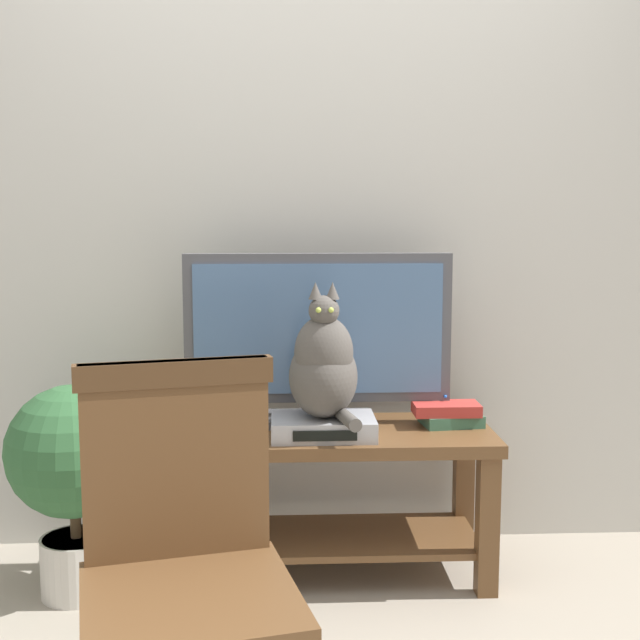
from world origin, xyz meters
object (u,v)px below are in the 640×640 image
(potted_plant, at_px, (73,466))
(book_stack, at_px, (449,414))
(media_box, at_px, (323,427))
(tv, at_px, (318,335))
(wooden_chair, at_px, (184,546))
(cat, at_px, (324,367))
(tv_stand, at_px, (319,475))

(potted_plant, bearing_deg, book_stack, 7.01)
(media_box, bearing_deg, tv, 92.80)
(wooden_chair, distance_m, potted_plant, 1.05)
(cat, relative_size, wooden_chair, 0.49)
(tv_stand, distance_m, wooden_chair, 1.12)
(tv_stand, height_order, potted_plant, potted_plant)
(cat, bearing_deg, potted_plant, -178.88)
(media_box, distance_m, cat, 0.21)
(wooden_chair, distance_m, book_stack, 1.36)
(book_stack, bearing_deg, potted_plant, -172.99)
(tv, xyz_separation_m, cat, (0.01, -0.20, -0.08))
(potted_plant, bearing_deg, cat, 1.12)
(tv_stand, xyz_separation_m, tv, (0.00, 0.09, 0.48))
(tv_stand, xyz_separation_m, wooden_chair, (-0.35, -1.05, 0.18))
(cat, distance_m, potted_plant, 0.90)
(media_box, bearing_deg, tv_stand, 95.67)
(tv_stand, bearing_deg, media_box, -84.33)
(media_box, distance_m, potted_plant, 0.84)
(cat, bearing_deg, tv_stand, 95.51)
(tv, xyz_separation_m, media_box, (0.01, -0.18, -0.29))
(cat, distance_m, wooden_chair, 1.04)
(cat, distance_m, book_stack, 0.52)
(media_box, height_order, book_stack, book_stack)
(cat, bearing_deg, wooden_chair, -111.01)
(cat, xyz_separation_m, potted_plant, (-0.83, -0.02, -0.32))
(media_box, relative_size, wooden_chair, 0.37)
(tv, distance_m, media_box, 0.34)
(potted_plant, bearing_deg, media_box, 2.05)
(wooden_chair, relative_size, book_stack, 3.82)
(book_stack, bearing_deg, tv, 173.48)
(media_box, bearing_deg, wooden_chair, -110.68)
(media_box, height_order, wooden_chair, wooden_chair)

